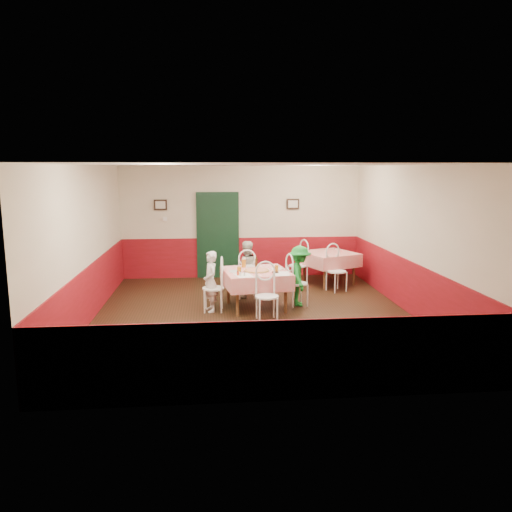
{
  "coord_description": "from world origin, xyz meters",
  "views": [
    {
      "loc": [
        -0.81,
        -9.01,
        2.74
      ],
      "look_at": [
        0.09,
        0.52,
        1.05
      ],
      "focal_mm": 35.0,
      "sensor_mm": 36.0,
      "label": 1
    }
  ],
  "objects": [
    {
      "name": "picture_left",
      "position": [
        -2.0,
        3.45,
        1.85
      ],
      "size": [
        0.32,
        0.03,
        0.26
      ],
      "primitive_type": "cube",
      "color": "black",
      "rests_on": "back_wall"
    },
    {
      "name": "chair_second_a",
      "position": [
        1.28,
        2.49,
        0.45
      ],
      "size": [
        0.55,
        0.55,
        0.9
      ],
      "primitive_type": null,
      "rotation": [
        0.0,
        0.0,
        -1.18
      ],
      "color": "white",
      "rests_on": "ground"
    },
    {
      "name": "pizza",
      "position": [
        0.1,
        0.46,
        0.78
      ],
      "size": [
        0.53,
        0.53,
        0.03
      ],
      "primitive_type": "cylinder",
      "rotation": [
        0.0,
        0.0,
        0.14
      ],
      "color": "#B74723",
      "rests_on": "main_table"
    },
    {
      "name": "second_table",
      "position": [
        2.03,
        2.49,
        0.38
      ],
      "size": [
        1.46,
        1.46,
        0.77
      ],
      "primitive_type": "cube",
      "rotation": [
        0.0,
        0.0,
        0.39
      ],
      "color": "red",
      "rests_on": "ground"
    },
    {
      "name": "menu_left",
      "position": [
        -0.19,
        0.09,
        0.76
      ],
      "size": [
        0.4,
        0.47,
        0.0
      ],
      "primitive_type": "cube",
      "rotation": [
        0.0,
        0.0,
        0.28
      ],
      "color": "white",
      "rests_on": "main_table"
    },
    {
      "name": "chair_far",
      "position": [
        -0.03,
        1.36,
        0.45
      ],
      "size": [
        0.43,
        0.43,
        0.9
      ],
      "primitive_type": null,
      "rotation": [
        0.0,
        0.0,
        3.12
      ],
      "color": "white",
      "rests_on": "ground"
    },
    {
      "name": "shaker_a",
      "position": [
        -0.25,
        0.06,
        0.81
      ],
      "size": [
        0.04,
        0.04,
        0.09
      ],
      "primitive_type": "cylinder",
      "rotation": [
        0.0,
        0.0,
        0.14
      ],
      "color": "silver",
      "rests_on": "main_table"
    },
    {
      "name": "diner_far",
      "position": [
        -0.04,
        1.41,
        0.61
      ],
      "size": [
        0.64,
        0.52,
        1.22
      ],
      "primitive_type": "imported",
      "rotation": [
        0.0,
        0.0,
        3.25
      ],
      "color": "gray",
      "rests_on": "ground"
    },
    {
      "name": "wainscot_right",
      "position": [
        2.98,
        0.0,
        0.5
      ],
      "size": [
        0.03,
        7.0,
        1.0
      ],
      "primitive_type": "cube",
      "color": "maroon",
      "rests_on": "ground"
    },
    {
      "name": "thermostat",
      "position": [
        -1.9,
        3.45,
        1.5
      ],
      "size": [
        0.1,
        0.03,
        0.1
      ],
      "primitive_type": "cube",
      "color": "white",
      "rests_on": "back_wall"
    },
    {
      "name": "shaker_b",
      "position": [
        -0.17,
        0.03,
        0.81
      ],
      "size": [
        0.04,
        0.04,
        0.09
      ],
      "primitive_type": "cylinder",
      "rotation": [
        0.0,
        0.0,
        0.14
      ],
      "color": "silver",
      "rests_on": "main_table"
    },
    {
      "name": "plate_right",
      "position": [
        0.51,
        0.61,
        0.77
      ],
      "size": [
        0.28,
        0.28,
        0.01
      ],
      "primitive_type": "cylinder",
      "rotation": [
        0.0,
        0.0,
        0.14
      ],
      "color": "white",
      "rests_on": "main_table"
    },
    {
      "name": "plate_left",
      "position": [
        -0.32,
        0.44,
        0.77
      ],
      "size": [
        0.28,
        0.28,
        0.01
      ],
      "primitive_type": "cylinder",
      "rotation": [
        0.0,
        0.0,
        0.14
      ],
      "color": "white",
      "rests_on": "main_table"
    },
    {
      "name": "menu_right",
      "position": [
        0.54,
        0.19,
        0.76
      ],
      "size": [
        0.33,
        0.42,
        0.0
      ],
      "primitive_type": "cube",
      "rotation": [
        0.0,
        0.0,
        -0.07
      ],
      "color": "white",
      "rests_on": "main_table"
    },
    {
      "name": "ceiling",
      "position": [
        0.0,
        0.0,
        2.8
      ],
      "size": [
        7.0,
        7.0,
        0.0
      ],
      "primitive_type": "plane",
      "color": "white",
      "rests_on": "back_wall"
    },
    {
      "name": "chair_right",
      "position": [
        0.93,
        0.64,
        0.45
      ],
      "size": [
        0.51,
        0.51,
        0.9
      ],
      "primitive_type": null,
      "rotation": [
        0.0,
        0.0,
        1.81
      ],
      "color": "white",
      "rests_on": "ground"
    },
    {
      "name": "wainscot_back",
      "position": [
        0.0,
        3.48,
        0.5
      ],
      "size": [
        6.0,
        0.03,
        1.0
      ],
      "primitive_type": "cube",
      "color": "maroon",
      "rests_on": "ground"
    },
    {
      "name": "chair_near",
      "position": [
        0.21,
        -0.32,
        0.45
      ],
      "size": [
        0.45,
        0.45,
        0.9
      ],
      "primitive_type": null,
      "rotation": [
        0.0,
        0.0,
        0.07
      ],
      "color": "white",
      "rests_on": "ground"
    },
    {
      "name": "picture_right",
      "position": [
        1.3,
        3.45,
        1.85
      ],
      "size": [
        0.32,
        0.03,
        0.26
      ],
      "primitive_type": "cube",
      "color": "black",
      "rests_on": "back_wall"
    },
    {
      "name": "plate_far",
      "position": [
        0.0,
        0.95,
        0.77
      ],
      "size": [
        0.28,
        0.28,
        0.01
      ],
      "primitive_type": "cylinder",
      "rotation": [
        0.0,
        0.0,
        0.14
      ],
      "color": "white",
      "rests_on": "main_table"
    },
    {
      "name": "glass_a",
      "position": [
        -0.26,
        0.2,
        0.83
      ],
      "size": [
        0.09,
        0.09,
        0.14
      ],
      "primitive_type": "cylinder",
      "rotation": [
        0.0,
        0.0,
        0.14
      ],
      "color": "#BF7219",
      "rests_on": "main_table"
    },
    {
      "name": "right_wall",
      "position": [
        3.0,
        0.0,
        1.4
      ],
      "size": [
        0.1,
        7.0,
        2.8
      ],
      "primitive_type": "cube",
      "color": "beige",
      "rests_on": "ground"
    },
    {
      "name": "diner_right",
      "position": [
        0.98,
        0.65,
        0.61
      ],
      "size": [
        0.54,
        0.83,
        1.22
      ],
      "primitive_type": "imported",
      "rotation": [
        0.0,
        0.0,
        1.46
      ],
      "color": "gray",
      "rests_on": "ground"
    },
    {
      "name": "wainscot_front",
      "position": [
        0.0,
        -3.48,
        0.5
      ],
      "size": [
        6.0,
        0.03,
        1.0
      ],
      "primitive_type": "cube",
      "color": "maroon",
      "rests_on": "ground"
    },
    {
      "name": "wallet",
      "position": [
        0.44,
        0.27,
        0.77
      ],
      "size": [
        0.12,
        0.1,
        0.02
      ],
      "primitive_type": "cube",
      "rotation": [
        0.0,
        0.0,
        0.14
      ],
      "color": "black",
      "rests_on": "main_table"
    },
    {
      "name": "door",
      "position": [
        -0.6,
        3.45,
        1.05
      ],
      "size": [
        0.96,
        0.06,
        2.1
      ],
      "primitive_type": "cube",
      "color": "black",
      "rests_on": "ground"
    },
    {
      "name": "chair_second_b",
      "position": [
        2.03,
        1.74,
        0.45
      ],
      "size": [
        0.55,
        0.55,
        0.9
      ],
      "primitive_type": null,
      "rotation": [
        0.0,
        0.0,
        0.39
      ],
      "color": "white",
      "rests_on": "ground"
    },
    {
      "name": "diner_left",
      "position": [
        -0.8,
        0.4,
        0.59
      ],
      "size": [
        0.38,
        0.49,
        1.18
      ],
      "primitive_type": "imported",
      "rotation": [
        0.0,
        0.0,
        -1.3
      ],
      "color": "gray",
      "rests_on": "ground"
    },
    {
      "name": "main_table",
      "position": [
        0.09,
        0.52,
        0.38
      ],
      "size": [
        1.38,
        1.38,
        0.77
      ],
      "primitive_type": "cube",
      "rotation": [
        0.0,
        0.0,
        0.14
      ],
      "color": "red",
      "rests_on": "ground"
    },
    {
      "name": "glass_b",
      "position": [
        0.47,
        0.37,
        0.83
      ],
      "size": [
        0.08,
        0.08,
        0.13
      ],
      "primitive_type": "cylinder",
      "rotation": [
        0.0,
        0.0,
        0.14
      ],
      "color": "#BF7219",
      "rests_on": "main_table"
    },
    {
      "name": "front_wall",
      "position": [
        0.0,
        -3.5,
        1.4
      ],
      "size": [
        6.0,
        0.1,
        2.8
      ],
      "primitive_type": "cube",
      "color": "beige",
      "rests_on": "ground"
    },
    {
      "name": "glass_c",
      "position": [
        -0.13,
        0.88,
        0.84
      ],
      "size": [
        0.1,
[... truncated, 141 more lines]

